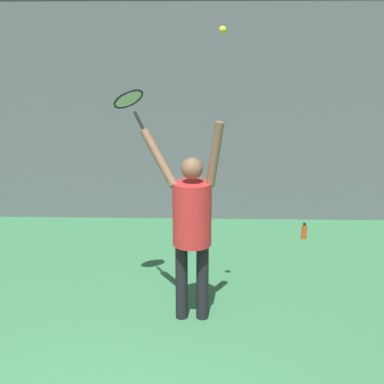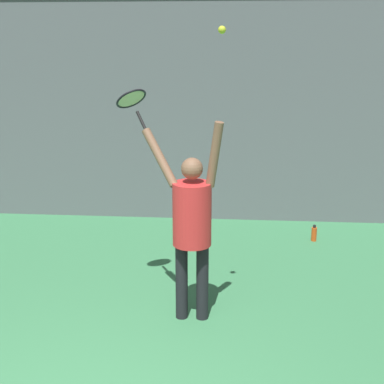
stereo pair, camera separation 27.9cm
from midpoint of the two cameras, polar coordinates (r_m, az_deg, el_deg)
name	(u,v)px [view 1 (the left image)]	position (r m, az deg, el deg)	size (l,w,h in m)	color
back_wall	(154,67)	(8.71, -5.03, 13.14)	(18.00, 0.10, 5.00)	slate
tennis_player	(192,220)	(5.46, -1.50, -3.00)	(0.89, 0.52, 2.13)	black
tennis_racket	(129,101)	(5.70, -8.12, 9.61)	(0.44, 0.44, 0.43)	black
tennis_ball	(223,30)	(5.06, 1.65, 16.91)	(0.07, 0.07, 0.07)	#CCDB2D
water_bottle	(304,232)	(8.24, 10.93, -4.18)	(0.08, 0.08, 0.25)	#D84C19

